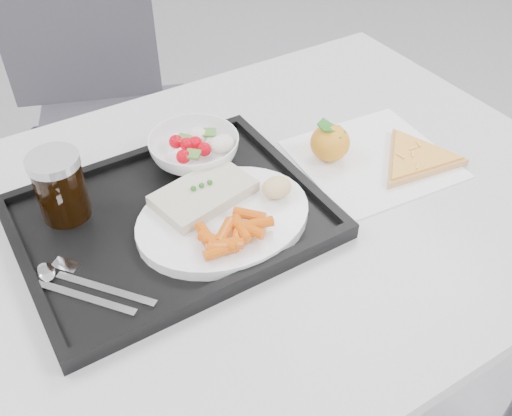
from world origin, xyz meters
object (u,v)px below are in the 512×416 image
(tray, at_px, (171,219))
(salad_bowl, at_px, (194,149))
(cola_glass, at_px, (60,185))
(tangerine, at_px, (330,143))
(chair, at_px, (101,94))
(pizza_slice, at_px, (416,158))
(dinner_plate, at_px, (224,219))
(table, at_px, (230,244))

(tray, distance_m, salad_bowl, 0.15)
(tray, distance_m, cola_glass, 0.17)
(tangerine, bearing_deg, tray, -178.99)
(chair, relative_size, salad_bowl, 6.11)
(chair, distance_m, tray, 0.83)
(chair, distance_m, pizza_slice, 0.95)
(pizza_slice, bearing_deg, dinner_plate, 175.59)
(tray, xyz_separation_m, dinner_plate, (0.06, -0.06, 0.02))
(dinner_plate, distance_m, cola_glass, 0.25)
(tray, xyz_separation_m, cola_glass, (-0.13, 0.09, 0.06))
(table, bearing_deg, tray, 162.58)
(tray, distance_m, tangerine, 0.31)
(chair, bearing_deg, tray, -99.67)
(chair, bearing_deg, salad_bowl, -93.24)
(dinner_plate, distance_m, pizza_slice, 0.37)
(dinner_plate, bearing_deg, table, 50.16)
(dinner_plate, relative_size, tangerine, 3.79)
(tangerine, xyz_separation_m, pizza_slice, (0.12, -0.09, -0.02))
(chair, bearing_deg, cola_glass, -110.79)
(dinner_plate, xyz_separation_m, pizza_slice, (0.37, -0.03, -0.01))
(salad_bowl, bearing_deg, chair, 86.76)
(chair, relative_size, dinner_plate, 3.44)
(chair, relative_size, tangerine, 13.06)
(table, xyz_separation_m, pizza_slice, (0.34, -0.06, 0.08))
(chair, distance_m, dinner_plate, 0.88)
(tray, relative_size, cola_glass, 4.17)
(tray, xyz_separation_m, salad_bowl, (0.10, 0.11, 0.03))
(table, distance_m, chair, 0.83)
(dinner_plate, xyz_separation_m, cola_glass, (-0.19, 0.14, 0.05))
(table, height_order, dinner_plate, dinner_plate)
(cola_glass, bearing_deg, salad_bowl, 4.38)
(table, xyz_separation_m, cola_glass, (-0.22, 0.12, 0.14))
(table, distance_m, tangerine, 0.25)
(table, relative_size, cola_glass, 11.11)
(chair, relative_size, pizza_slice, 3.69)
(tangerine, height_order, pizza_slice, tangerine)
(chair, distance_m, tangerine, 0.84)
(chair, distance_m, cola_glass, 0.80)
(table, distance_m, tray, 0.12)
(tray, distance_m, pizza_slice, 0.44)
(tray, bearing_deg, dinner_plate, -41.50)
(table, height_order, salad_bowl, salad_bowl)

